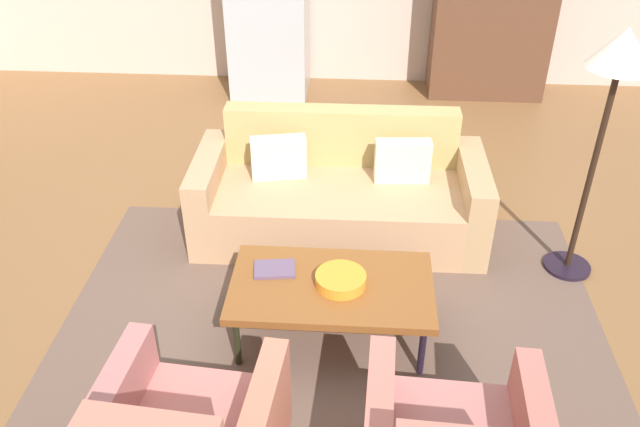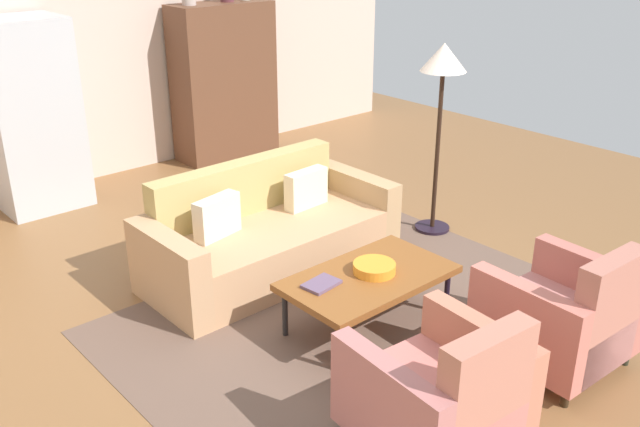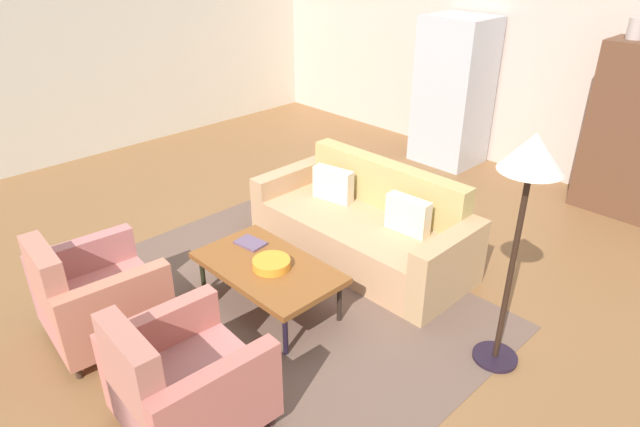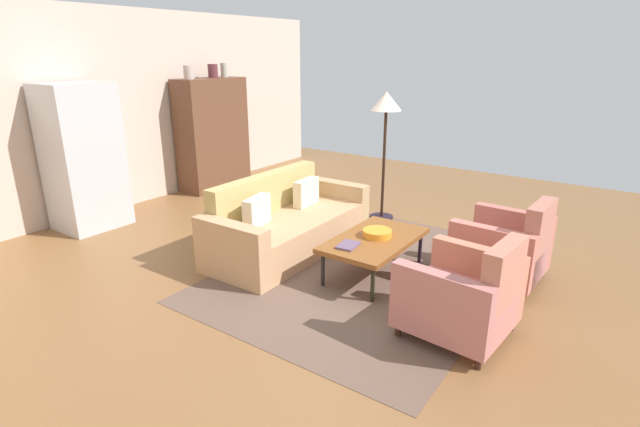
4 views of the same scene
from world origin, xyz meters
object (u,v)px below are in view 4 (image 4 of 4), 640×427
Objects in this scene: vase_tall at (189,72)px; fruit_bowl at (377,233)px; armchair_left at (466,298)px; book_stack at (348,245)px; refrigerator at (83,157)px; cabinet at (212,134)px; coffee_table at (375,241)px; floor_lamp at (386,113)px; vase_small at (224,70)px; vase_round at (213,71)px; armchair_right at (507,250)px; couch at (285,225)px.

fruit_bowl is at bearing -104.53° from vase_tall.
armchair_left reaches higher than book_stack.
armchair_left is at bearing -87.13° from refrigerator.
cabinet is at bearing 0.68° from vase_tall.
refrigerator reaches higher than coffee_table.
fruit_bowl is 0.17× the size of cabinet.
armchair_left is 3.33× the size of book_stack.
book_stack is 2.33m from floor_lamp.
vase_small is (2.41, 5.05, 1.57)m from armchair_left.
fruit_bowl is at bearing -109.89° from cabinet.
floor_lamp reaches higher than book_stack.
cabinet is 8.41× the size of vase_round.
floor_lamp is at bearing 26.14° from fruit_bowl.
floor_lamp reaches higher than coffee_table.
vase_tall is at bearing 100.34° from floor_lamp.
vase_tall is (-0.40, -0.00, 1.00)m from cabinet.
refrigerator reaches higher than armchair_right.
armchair_left is 1.00× the size of armchair_right.
vase_round reaches higher than armchair_right.
book_stack is (-0.35, 0.10, 0.05)m from coffee_table.
vase_small is at bearing 86.64° from floor_lamp.
vase_small is (1.81, 2.70, 1.63)m from couch.
cabinet reaches higher than armchair_right.
floor_lamp is at bearing 165.31° from couch.
armchair_left is at bearing -112.22° from cabinet.
refrigerator is at bearing -177.85° from vase_small.
floor_lamp is at bearing -88.76° from vase_round.
refrigerator is (-0.85, 2.60, 0.64)m from couch.
floor_lamp is (0.17, -3.11, 0.54)m from cabinet.
book_stack is (-0.35, -1.08, 0.12)m from couch.
book_stack is at bearing 163.48° from coffee_table.
cabinet reaches higher than fruit_bowl.
couch is at bearing 90.03° from coffee_table.
vase_round is 0.12× the size of floor_lamp.
vase_round is at bearing 2.37° from refrigerator.
couch is at bearing 165.73° from floor_lamp.
vase_small is (1.21, 5.05, 1.57)m from armchair_right.
book_stack is 1.23× the size of vase_round.
coffee_table is at bearing -77.28° from refrigerator.
armchair_left is 0.51× the size of floor_lamp.
fruit_bowl is at bearing 92.15° from couch.
book_stack is 4.60m from vase_small.
coffee_table is 4.46m from vase_round.
refrigerator is (-1.45, 4.95, 0.58)m from armchair_right.
coffee_table is 0.70× the size of floor_lamp.
floor_lamp is (1.03, 1.94, 1.10)m from armchair_right.
armchair_left is at bearing -108.25° from vase_tall.
coffee_table is at bearing -111.88° from vase_round.
couch reaches higher than fruit_bowl.
coffee_table is 0.65× the size of refrigerator.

